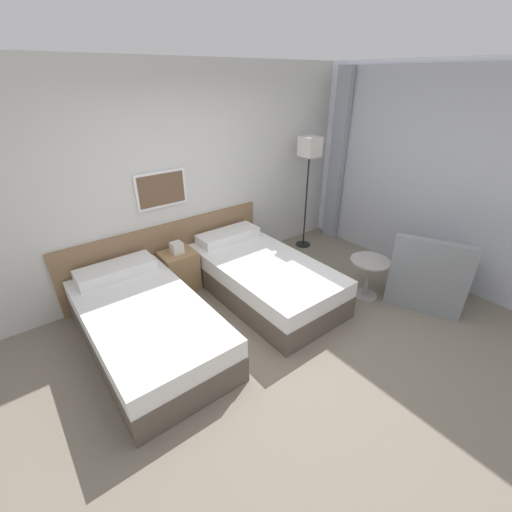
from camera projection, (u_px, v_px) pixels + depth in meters
name	position (u px, v px, depth m)	size (l,w,h in m)	color
ground_plane	(290.00, 347.00, 3.57)	(16.00, 16.00, 0.00)	slate
wall_headboard	(185.00, 183.00, 4.35)	(10.00, 0.10, 2.70)	silver
wall_window	(455.00, 182.00, 4.24)	(0.21, 4.49, 2.70)	white
bed_near_door	(146.00, 325.00, 3.50)	(1.07, 2.03, 0.62)	brown
bed_near_window	(262.00, 277.00, 4.33)	(1.07, 2.03, 0.62)	brown
nightstand	(179.00, 270.00, 4.44)	(0.43, 0.38, 0.67)	#9E7A51
floor_lamp	(309.00, 154.00, 5.02)	(0.26, 0.26, 1.73)	black
side_table	(369.00, 271.00, 4.24)	(0.48, 0.48, 0.52)	gray
armchair	(426.00, 278.00, 4.24)	(1.07, 1.10, 0.92)	gray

